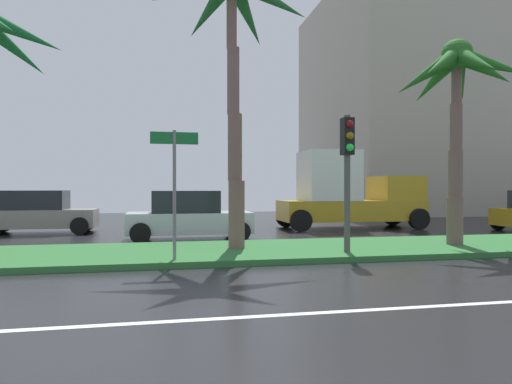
{
  "coord_description": "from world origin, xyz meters",
  "views": [
    {
      "loc": [
        1.71,
        -4.19,
        1.8
      ],
      "look_at": [
        4.83,
        11.14,
        1.68
      ],
      "focal_mm": 31.68,
      "sensor_mm": 36.0,
      "label": 1
    }
  ],
  "objects_px": {
    "street_name_sign": "(174,176)",
    "car_in_traffic_third": "(189,216)",
    "palm_tree_centre_right": "(458,81)",
    "palm_tree_centre": "(232,18)",
    "traffic_signal_median_right": "(348,158)",
    "box_truck_lead": "(349,194)",
    "car_in_traffic_second": "(39,213)"
  },
  "relations": [
    {
      "from": "palm_tree_centre_right",
      "to": "car_in_traffic_third",
      "type": "distance_m",
      "value": 9.66
    },
    {
      "from": "traffic_signal_median_right",
      "to": "car_in_traffic_third",
      "type": "relative_size",
      "value": 0.83
    },
    {
      "from": "traffic_signal_median_right",
      "to": "car_in_traffic_third",
      "type": "distance_m",
      "value": 6.55
    },
    {
      "from": "palm_tree_centre",
      "to": "box_truck_lead",
      "type": "relative_size",
      "value": 1.25
    },
    {
      "from": "palm_tree_centre",
      "to": "car_in_traffic_second",
      "type": "xyz_separation_m",
      "value": [
        -6.79,
        6.87,
        -5.74
      ]
    },
    {
      "from": "car_in_traffic_third",
      "to": "box_truck_lead",
      "type": "relative_size",
      "value": 0.67
    },
    {
      "from": "palm_tree_centre",
      "to": "traffic_signal_median_right",
      "type": "height_order",
      "value": "palm_tree_centre"
    },
    {
      "from": "palm_tree_centre_right",
      "to": "traffic_signal_median_right",
      "type": "distance_m",
      "value": 4.66
    },
    {
      "from": "palm_tree_centre",
      "to": "traffic_signal_median_right",
      "type": "relative_size",
      "value": 2.25
    },
    {
      "from": "traffic_signal_median_right",
      "to": "street_name_sign",
      "type": "distance_m",
      "value": 4.48
    },
    {
      "from": "box_truck_lead",
      "to": "palm_tree_centre_right",
      "type": "bearing_deg",
      "value": -87.05
    },
    {
      "from": "palm_tree_centre",
      "to": "box_truck_lead",
      "type": "height_order",
      "value": "palm_tree_centre"
    },
    {
      "from": "street_name_sign",
      "to": "car_in_traffic_third",
      "type": "xyz_separation_m",
      "value": [
        0.6,
        5.37,
        -1.25
      ]
    },
    {
      "from": "palm_tree_centre_right",
      "to": "street_name_sign",
      "type": "distance_m",
      "value": 8.91
    },
    {
      "from": "car_in_traffic_second",
      "to": "box_truck_lead",
      "type": "xyz_separation_m",
      "value": [
        13.11,
        -0.28,
        0.72
      ]
    },
    {
      "from": "palm_tree_centre_right",
      "to": "street_name_sign",
      "type": "bearing_deg",
      "value": -171.13
    },
    {
      "from": "palm_tree_centre_right",
      "to": "traffic_signal_median_right",
      "type": "xyz_separation_m",
      "value": [
        -3.89,
        -0.94,
        -2.38
      ]
    },
    {
      "from": "car_in_traffic_second",
      "to": "traffic_signal_median_right",
      "type": "bearing_deg",
      "value": -41.25
    },
    {
      "from": "car_in_traffic_third",
      "to": "street_name_sign",
      "type": "bearing_deg",
      "value": -96.41
    },
    {
      "from": "palm_tree_centre_right",
      "to": "street_name_sign",
      "type": "height_order",
      "value": "palm_tree_centre_right"
    },
    {
      "from": "street_name_sign",
      "to": "car_in_traffic_second",
      "type": "bearing_deg",
      "value": 120.49
    },
    {
      "from": "palm_tree_centre_right",
      "to": "car_in_traffic_second",
      "type": "relative_size",
      "value": 1.42
    },
    {
      "from": "palm_tree_centre",
      "to": "palm_tree_centre_right",
      "type": "relative_size",
      "value": 1.32
    },
    {
      "from": "traffic_signal_median_right",
      "to": "car_in_traffic_second",
      "type": "height_order",
      "value": "traffic_signal_median_right"
    },
    {
      "from": "palm_tree_centre",
      "to": "palm_tree_centre_right",
      "type": "xyz_separation_m",
      "value": [
        6.69,
        -0.6,
        -1.58
      ]
    },
    {
      "from": "car_in_traffic_second",
      "to": "box_truck_lead",
      "type": "distance_m",
      "value": 13.13
    },
    {
      "from": "traffic_signal_median_right",
      "to": "box_truck_lead",
      "type": "relative_size",
      "value": 0.55
    },
    {
      "from": "street_name_sign",
      "to": "car_in_traffic_second",
      "type": "distance_m",
      "value": 10.25
    },
    {
      "from": "palm_tree_centre_right",
      "to": "box_truck_lead",
      "type": "distance_m",
      "value": 7.98
    },
    {
      "from": "palm_tree_centre",
      "to": "car_in_traffic_third",
      "type": "height_order",
      "value": "palm_tree_centre"
    },
    {
      "from": "traffic_signal_median_right",
      "to": "car_in_traffic_second",
      "type": "relative_size",
      "value": 0.83
    },
    {
      "from": "car_in_traffic_third",
      "to": "palm_tree_centre_right",
      "type": "bearing_deg",
      "value": -27.84
    }
  ]
}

